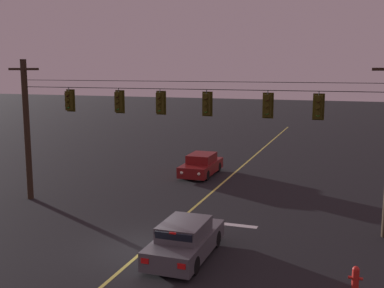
{
  "coord_description": "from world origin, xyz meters",
  "views": [
    {
      "loc": [
        7.33,
        -15.59,
        6.9
      ],
      "look_at": [
        0.0,
        5.54,
        3.28
      ],
      "focal_mm": 43.78,
      "sensor_mm": 36.0,
      "label": 1
    }
  ],
  "objects_px": {
    "traffic_light_far_right": "(318,107)",
    "car_oncoming_lead": "(201,165)",
    "traffic_light_rightmost": "(267,106)",
    "car_waiting_near_lane": "(185,240)",
    "fire_hydrant": "(355,278)",
    "traffic_light_leftmost": "(69,101)",
    "traffic_light_centre": "(160,103)",
    "traffic_light_right_inner": "(206,104)",
    "traffic_light_left_inner": "(118,102)"
  },
  "relations": [
    {
      "from": "traffic_light_left_inner",
      "to": "car_oncoming_lead",
      "type": "bearing_deg",
      "value": 80.17
    },
    {
      "from": "fire_hydrant",
      "to": "car_waiting_near_lane",
      "type": "bearing_deg",
      "value": 171.99
    },
    {
      "from": "car_waiting_near_lane",
      "to": "traffic_light_far_right",
      "type": "bearing_deg",
      "value": 47.8
    },
    {
      "from": "fire_hydrant",
      "to": "traffic_light_leftmost",
      "type": "bearing_deg",
      "value": 158.32
    },
    {
      "from": "traffic_light_left_inner",
      "to": "traffic_light_right_inner",
      "type": "xyz_separation_m",
      "value": [
        4.43,
        0.0,
        0.0
      ]
    },
    {
      "from": "car_oncoming_lead",
      "to": "traffic_light_far_right",
      "type": "bearing_deg",
      "value": -47.01
    },
    {
      "from": "traffic_light_left_inner",
      "to": "car_waiting_near_lane",
      "type": "height_order",
      "value": "traffic_light_left_inner"
    },
    {
      "from": "fire_hydrant",
      "to": "traffic_light_right_inner",
      "type": "bearing_deg",
      "value": 140.29
    },
    {
      "from": "car_waiting_near_lane",
      "to": "fire_hydrant",
      "type": "relative_size",
      "value": 5.15
    },
    {
      "from": "traffic_light_far_right",
      "to": "car_oncoming_lead",
      "type": "relative_size",
      "value": 0.28
    },
    {
      "from": "traffic_light_leftmost",
      "to": "car_waiting_near_lane",
      "type": "relative_size",
      "value": 0.28
    },
    {
      "from": "traffic_light_right_inner",
      "to": "car_waiting_near_lane",
      "type": "height_order",
      "value": "traffic_light_right_inner"
    },
    {
      "from": "traffic_light_centre",
      "to": "fire_hydrant",
      "type": "height_order",
      "value": "traffic_light_centre"
    },
    {
      "from": "traffic_light_leftmost",
      "to": "traffic_light_centre",
      "type": "relative_size",
      "value": 1.0
    },
    {
      "from": "traffic_light_centre",
      "to": "traffic_light_right_inner",
      "type": "height_order",
      "value": "same"
    },
    {
      "from": "traffic_light_leftmost",
      "to": "traffic_light_rightmost",
      "type": "distance_m",
      "value": 9.96
    },
    {
      "from": "traffic_light_left_inner",
      "to": "car_oncoming_lead",
      "type": "distance_m",
      "value": 9.75
    },
    {
      "from": "traffic_light_far_right",
      "to": "fire_hydrant",
      "type": "relative_size",
      "value": 1.45
    },
    {
      "from": "traffic_light_left_inner",
      "to": "traffic_light_rightmost",
      "type": "xyz_separation_m",
      "value": [
        7.19,
        0.0,
        0.0
      ]
    },
    {
      "from": "traffic_light_left_inner",
      "to": "traffic_light_rightmost",
      "type": "bearing_deg",
      "value": 0.0
    },
    {
      "from": "traffic_light_leftmost",
      "to": "car_oncoming_lead",
      "type": "height_order",
      "value": "traffic_light_leftmost"
    },
    {
      "from": "traffic_light_left_inner",
      "to": "fire_hydrant",
      "type": "bearing_deg",
      "value": -26.44
    },
    {
      "from": "traffic_light_left_inner",
      "to": "traffic_light_far_right",
      "type": "distance_m",
      "value": 9.32
    },
    {
      "from": "traffic_light_rightmost",
      "to": "car_waiting_near_lane",
      "type": "bearing_deg",
      "value": -114.21
    },
    {
      "from": "traffic_light_rightmost",
      "to": "traffic_light_far_right",
      "type": "xyz_separation_m",
      "value": [
        2.13,
        0.0,
        0.0
      ]
    },
    {
      "from": "traffic_light_far_right",
      "to": "car_waiting_near_lane",
      "type": "height_order",
      "value": "traffic_light_far_right"
    },
    {
      "from": "car_waiting_near_lane",
      "to": "car_oncoming_lead",
      "type": "relative_size",
      "value": 0.98
    },
    {
      "from": "traffic_light_right_inner",
      "to": "traffic_light_left_inner",
      "type": "bearing_deg",
      "value": 180.0
    },
    {
      "from": "traffic_light_leftmost",
      "to": "traffic_light_far_right",
      "type": "bearing_deg",
      "value": 0.0
    },
    {
      "from": "traffic_light_far_right",
      "to": "traffic_light_right_inner",
      "type": "bearing_deg",
      "value": 180.0
    },
    {
      "from": "traffic_light_rightmost",
      "to": "car_waiting_near_lane",
      "type": "xyz_separation_m",
      "value": [
        -2.09,
        -4.66,
        -4.67
      ]
    },
    {
      "from": "traffic_light_rightmost",
      "to": "traffic_light_far_right",
      "type": "distance_m",
      "value": 2.13
    },
    {
      "from": "traffic_light_far_right",
      "to": "traffic_light_leftmost",
      "type": "bearing_deg",
      "value": 180.0
    },
    {
      "from": "traffic_light_centre",
      "to": "traffic_light_rightmost",
      "type": "relative_size",
      "value": 1.0
    },
    {
      "from": "traffic_light_left_inner",
      "to": "traffic_light_far_right",
      "type": "xyz_separation_m",
      "value": [
        9.32,
        0.0,
        0.0
      ]
    },
    {
      "from": "traffic_light_leftmost",
      "to": "car_oncoming_lead",
      "type": "relative_size",
      "value": 0.28
    },
    {
      "from": "traffic_light_rightmost",
      "to": "car_oncoming_lead",
      "type": "xyz_separation_m",
      "value": [
        -5.73,
        8.43,
        -4.67
      ]
    },
    {
      "from": "traffic_light_rightmost",
      "to": "car_waiting_near_lane",
      "type": "height_order",
      "value": "traffic_light_rightmost"
    },
    {
      "from": "traffic_light_right_inner",
      "to": "fire_hydrant",
      "type": "height_order",
      "value": "traffic_light_right_inner"
    },
    {
      "from": "traffic_light_centre",
      "to": "traffic_light_right_inner",
      "type": "relative_size",
      "value": 1.0
    },
    {
      "from": "traffic_light_rightmost",
      "to": "traffic_light_centre",
      "type": "bearing_deg",
      "value": 180.0
    },
    {
      "from": "traffic_light_rightmost",
      "to": "car_oncoming_lead",
      "type": "height_order",
      "value": "traffic_light_rightmost"
    },
    {
      "from": "traffic_light_rightmost",
      "to": "traffic_light_left_inner",
      "type": "bearing_deg",
      "value": 180.0
    },
    {
      "from": "traffic_light_right_inner",
      "to": "car_oncoming_lead",
      "type": "relative_size",
      "value": 0.28
    },
    {
      "from": "traffic_light_rightmost",
      "to": "car_oncoming_lead",
      "type": "bearing_deg",
      "value": 124.2
    },
    {
      "from": "traffic_light_far_right",
      "to": "car_oncoming_lead",
      "type": "xyz_separation_m",
      "value": [
        -7.86,
        8.43,
        -4.67
      ]
    },
    {
      "from": "car_waiting_near_lane",
      "to": "car_oncoming_lead",
      "type": "distance_m",
      "value": 13.58
    },
    {
      "from": "traffic_light_centre",
      "to": "traffic_light_right_inner",
      "type": "bearing_deg",
      "value": 0.0
    },
    {
      "from": "traffic_light_left_inner",
      "to": "traffic_light_centre",
      "type": "distance_m",
      "value": 2.16
    },
    {
      "from": "traffic_light_leftmost",
      "to": "traffic_light_left_inner",
      "type": "height_order",
      "value": "same"
    }
  ]
}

